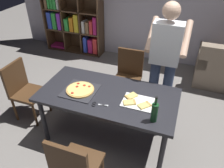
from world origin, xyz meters
TOP-DOWN VIEW (x-y plane):
  - ground_plane at (0.00, 0.00)m, footprint 12.00×12.00m
  - dining_table at (0.00, 0.00)m, footprint 1.71×0.86m
  - chair_near_camera at (-0.00, -0.92)m, footprint 0.42×0.42m
  - chair_far_side at (0.00, 0.92)m, footprint 0.42×0.42m
  - chair_left_end at (-1.34, 0.00)m, footprint 0.42×0.42m
  - bookshelf at (-1.77, 2.37)m, footprint 1.40×0.35m
  - person_serving_pizza at (0.55, 0.70)m, footprint 0.55×0.54m
  - pepperoni_pizza_on_tray at (-0.35, -0.06)m, footprint 0.41×0.41m
  - pizza_slices_on_towel at (0.38, -0.04)m, footprint 0.36×0.30m
  - wine_bottle at (0.62, -0.28)m, footprint 0.07×0.07m
  - kitchen_scissors at (-0.04, -0.24)m, footprint 0.20×0.09m

SIDE VIEW (x-z plane):
  - ground_plane at x=0.00m, z-range 0.00..0.00m
  - chair_near_camera at x=0.00m, z-range 0.06..0.96m
  - chair_far_side at x=0.00m, z-range 0.06..0.96m
  - chair_left_end at x=-1.34m, z-range 0.06..0.96m
  - dining_table at x=0.00m, z-range 0.30..1.05m
  - kitchen_scissors at x=-0.04m, z-range 0.75..0.76m
  - pizza_slices_on_towel at x=0.38m, z-range 0.75..0.78m
  - pepperoni_pizza_on_tray at x=-0.35m, z-range 0.75..0.78m
  - wine_bottle at x=0.62m, z-range 0.71..1.03m
  - bookshelf at x=-1.77m, z-range 0.01..1.96m
  - person_serving_pizza at x=0.55m, z-range 0.12..1.87m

